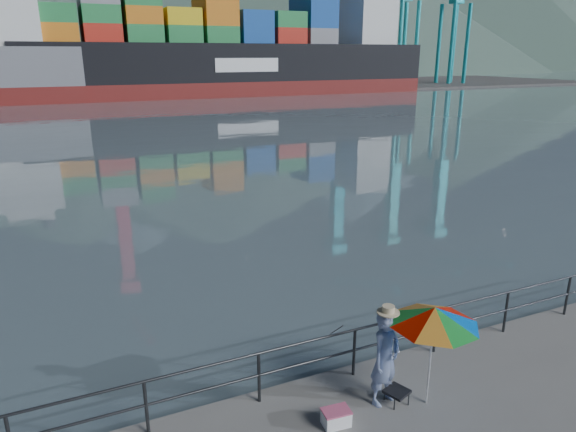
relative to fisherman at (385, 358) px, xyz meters
The scene contains 10 objects.
harbor_water 129.23m from the fisherman, 90.47° to the left, with size 500.00×280.00×0.00m, color slate.
far_dock 92.66m from the fisherman, 84.47° to the left, with size 200.00×40.00×0.40m, color #514F4C.
guardrail 1.46m from the fisherman, 138.93° to the left, with size 22.00×0.06×1.03m.
container_stacks 98.98m from the fisherman, 70.33° to the left, with size 58.00×8.40×7.80m.
fisherman is the anchor object (origin of this frame).
beach_umbrella 1.18m from the fisherman, 27.31° to the right, with size 1.98×1.98×1.93m.
folding_stool 0.80m from the fisherman, 33.50° to the right, with size 0.50×0.50×0.26m.
cooler_bag 1.35m from the fisherman, 169.46° to the right, with size 0.46×0.31×0.27m, color white.
fishing_rod 1.54m from the fisherman, 104.73° to the left, with size 0.02×0.02×1.85m, color black.
container_ship 78.42m from the fisherman, 71.95° to the left, with size 63.78×10.63×18.10m.
Camera 1 is at (-3.80, -5.76, 6.09)m, focal length 32.00 mm.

